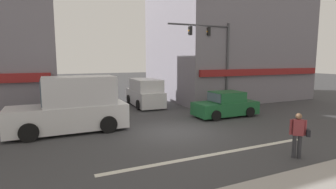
{
  "coord_description": "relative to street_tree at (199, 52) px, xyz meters",
  "views": [
    {
      "loc": [
        -5.67,
        -11.43,
        3.57
      ],
      "look_at": [
        0.56,
        2.0,
        1.6
      ],
      "focal_mm": 28.0,
      "sensor_mm": 36.0,
      "label": 1
    }
  ],
  "objects": [
    {
      "name": "ground_plane",
      "position": [
        -5.81,
        -7.3,
        -4.21
      ],
      "size": [
        120.0,
        120.0,
        0.0
      ],
      "primitive_type": "plane",
      "color": "#3D3D3F"
    },
    {
      "name": "lane_marking_stripe",
      "position": [
        -5.81,
        -10.8,
        -4.21
      ],
      "size": [
        9.0,
        0.24,
        0.01
      ],
      "primitive_type": "cube",
      "color": "silver",
      "rests_on": "ground"
    },
    {
      "name": "building_right_corner",
      "position": [
        4.36,
        2.26,
        1.19
      ],
      "size": [
        12.63,
        10.3,
        10.8
      ],
      "color": "slate",
      "rests_on": "ground"
    },
    {
      "name": "street_tree",
      "position": [
        0.0,
        0.0,
        0.0
      ],
      "size": [
        3.77,
        3.77,
        6.11
      ],
      "color": "#4C3823",
      "rests_on": "ground"
    },
    {
      "name": "utility_pole_near_left",
      "position": [
        -13.44,
        -2.05,
        -0.37
      ],
      "size": [
        1.4,
        0.22,
        7.39
      ],
      "color": "brown",
      "rests_on": "ground"
    },
    {
      "name": "utility_pole_far_right",
      "position": [
        2.52,
        0.11,
        0.28
      ],
      "size": [
        1.4,
        0.22,
        8.67
      ],
      "color": "brown",
      "rests_on": "ground"
    },
    {
      "name": "traffic_light_mast",
      "position": [
        -0.2,
        -2.8,
        -0.04
      ],
      "size": [
        4.89,
        0.38,
        6.2
      ],
      "color": "#47474C",
      "rests_on": "ground"
    },
    {
      "name": "van_crossing_center",
      "position": [
        -4.64,
        0.21,
        -3.21
      ],
      "size": [
        2.2,
        4.68,
        2.11
      ],
      "color": "silver",
      "rests_on": "ground"
    },
    {
      "name": "box_truck_crossing_leftbound",
      "position": [
        -10.38,
        -5.13,
        -2.96
      ],
      "size": [
        5.6,
        2.24,
        2.75
      ],
      "color": "silver",
      "rests_on": "ground"
    },
    {
      "name": "sedan_waiting_far",
      "position": [
        -1.3,
        -5.45,
        -3.5
      ],
      "size": [
        4.12,
        1.92,
        1.58
      ],
      "color": "#1E6033",
      "rests_on": "ground"
    },
    {
      "name": "pedestrian_foreground_with_bag",
      "position": [
        -3.34,
        -12.39,
        -3.26
      ],
      "size": [
        0.59,
        0.57,
        1.67
      ],
      "color": "#333338",
      "rests_on": "ground"
    }
  ]
}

